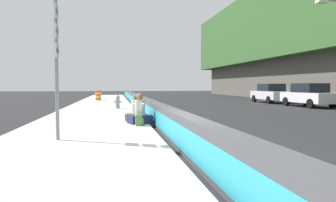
# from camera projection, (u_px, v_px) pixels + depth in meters

# --- Properties ---
(ground_plane) EXTENTS (160.00, 160.00, 0.00)m
(ground_plane) POSITION_uv_depth(u_px,v_px,m) (186.00, 150.00, 7.42)
(ground_plane) COLOR #232326
(ground_plane) RESTS_ON ground
(sidewalk_strip) EXTENTS (80.00, 4.40, 0.14)m
(sidewalk_strip) POSITION_uv_depth(u_px,v_px,m) (72.00, 151.00, 6.96)
(sidewalk_strip) COLOR #B5B2A8
(sidewalk_strip) RESTS_ON ground_plane
(jersey_barrier) EXTENTS (76.00, 0.45, 0.85)m
(jersey_barrier) POSITION_uv_depth(u_px,v_px,m) (186.00, 132.00, 7.40)
(jersey_barrier) COLOR #47474C
(jersey_barrier) RESTS_ON ground_plane
(route_sign_post) EXTENTS (0.44, 0.09, 3.60)m
(route_sign_post) POSITION_uv_depth(u_px,v_px,m) (57.00, 59.00, 7.89)
(route_sign_post) COLOR gray
(route_sign_post) RESTS_ON sidewalk_strip
(fire_hydrant) EXTENTS (0.26, 0.46, 0.88)m
(fire_hydrant) POSITION_uv_depth(u_px,v_px,m) (118.00, 101.00, 18.98)
(fire_hydrant) COLOR gray
(fire_hydrant) RESTS_ON sidewalk_strip
(seated_person_foreground) EXTENTS (0.88, 0.96, 1.13)m
(seated_person_foreground) POSITION_uv_depth(u_px,v_px,m) (140.00, 114.00, 11.49)
(seated_person_foreground) COLOR #23284C
(seated_person_foreground) RESTS_ON sidewalk_strip
(seated_person_middle) EXTENTS (0.80, 0.88, 1.04)m
(seated_person_middle) POSITION_uv_depth(u_px,v_px,m) (136.00, 112.00, 12.53)
(seated_person_middle) COLOR #706651
(seated_person_middle) RESTS_ON sidewalk_strip
(backpack) EXTENTS (0.32, 0.28, 0.40)m
(backpack) POSITION_uv_depth(u_px,v_px,m) (139.00, 120.00, 10.85)
(backpack) COLOR #4C7A3D
(backpack) RESTS_ON sidewalk_strip
(construction_barrel) EXTENTS (0.54, 0.54, 0.95)m
(construction_barrel) POSITION_uv_depth(u_px,v_px,m) (98.00, 95.00, 29.35)
(construction_barrel) COLOR orange
(construction_barrel) RESTS_ON sidewalk_strip
(parked_car_third) EXTENTS (4.54, 2.04, 1.71)m
(parked_car_third) POSITION_uv_depth(u_px,v_px,m) (309.00, 95.00, 22.20)
(parked_car_third) COLOR silver
(parked_car_third) RESTS_ON ground_plane
(parked_car_fourth) EXTENTS (4.53, 2.01, 1.71)m
(parked_car_fourth) POSITION_uv_depth(u_px,v_px,m) (271.00, 93.00, 27.53)
(parked_car_fourth) COLOR silver
(parked_car_fourth) RESTS_ON ground_plane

